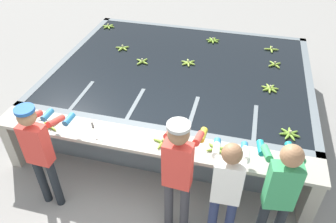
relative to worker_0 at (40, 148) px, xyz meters
name	(u,v)px	position (x,y,z in m)	size (l,w,h in m)	color
ground_plane	(147,196)	(1.21, 0.37, -0.98)	(80.00, 80.00, 0.00)	gray
wash_tank	(181,88)	(1.21, 2.56, -0.56)	(4.43, 3.51, 0.86)	slate
work_ledge	(150,154)	(1.21, 0.59, -0.37)	(4.43, 0.45, 0.86)	#A8A393
worker_0	(40,148)	(0.00, 0.00, 0.00)	(0.42, 0.72, 1.63)	#1E2328
worker_1	(178,169)	(1.73, 0.03, 0.08)	(0.43, 0.73, 1.74)	#38383D
worker_2	(226,186)	(2.28, 0.01, -0.03)	(0.42, 0.72, 1.60)	navy
worker_3	(279,191)	(2.83, 0.04, 0.03)	(0.47, 0.74, 1.69)	#1E2328
banana_bunch_floating_0	(122,48)	(-0.06, 2.97, -0.11)	(0.27, 0.28, 0.08)	#9EC642
banana_bunch_floating_1	(213,40)	(1.59, 3.74, -0.11)	(0.28, 0.28, 0.08)	#7FAD33
banana_bunch_floating_2	(271,49)	(2.74, 3.64, -0.11)	(0.28, 0.28, 0.08)	#9EC642
banana_bunch_floating_3	(275,64)	(2.81, 3.04, -0.11)	(0.24, 0.24, 0.08)	#93BC3D
banana_bunch_floating_4	(270,88)	(2.73, 2.23, -0.11)	(0.28, 0.28, 0.08)	#93BC3D
banana_bunch_floating_5	(290,134)	(3.00, 1.18, -0.11)	(0.28, 0.27, 0.08)	#75A333
banana_bunch_floating_6	(108,26)	(-0.73, 3.86, -0.11)	(0.28, 0.26, 0.08)	#8CB738
banana_bunch_floating_7	(188,63)	(1.30, 2.72, -0.11)	(0.28, 0.28, 0.08)	#9EC642
banana_bunch_floating_8	(142,62)	(0.48, 2.55, -0.11)	(0.27, 0.27, 0.08)	#93BC3D
banana_bunch_ledge_0	(217,149)	(2.10, 0.64, -0.10)	(0.27, 0.28, 0.08)	#7FAD33
banana_bunch_ledge_1	(50,126)	(-0.19, 0.51, -0.10)	(0.27, 0.27, 0.08)	#93BC3D
banana_bunch_ledge_2	(163,142)	(1.40, 0.59, -0.10)	(0.28, 0.28, 0.08)	#8CB738
knife_0	(93,128)	(0.41, 0.63, -0.11)	(0.23, 0.30, 0.02)	silver
knife_1	(36,120)	(-0.46, 0.60, -0.11)	(0.35, 0.12, 0.02)	silver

